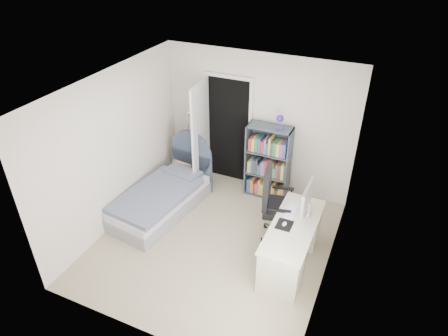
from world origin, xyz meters
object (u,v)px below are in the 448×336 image
at_px(bookcase, 268,165).
at_px(office_chair, 276,202).
at_px(bed, 164,197).
at_px(desk, 292,242).
at_px(nightstand, 186,163).
at_px(floor_lamp, 190,153).

relative_size(bookcase, office_chair, 1.33).
height_order(bed, bookcase, bookcase).
bearing_deg(desk, nightstand, 151.41).
xyz_separation_m(desk, office_chair, (-0.41, 0.46, 0.28)).
bearing_deg(nightstand, desk, -28.59).
relative_size(floor_lamp, desk, 1.01).
height_order(nightstand, floor_lamp, floor_lamp).
bearing_deg(bookcase, office_chair, -65.77).
xyz_separation_m(nightstand, bookcase, (1.56, 0.17, 0.26)).
relative_size(floor_lamp, office_chair, 1.22).
bearing_deg(desk, bed, 171.53).
relative_size(desk, office_chair, 1.21).
distance_m(bookcase, office_chair, 1.13).
distance_m(nightstand, floor_lamp, 0.25).
height_order(bookcase, office_chair, bookcase).
distance_m(bookcase, desk, 1.75).
bearing_deg(office_chair, bed, -176.65).
height_order(floor_lamp, bookcase, bookcase).
bearing_deg(desk, bookcase, 120.24).
xyz_separation_m(floor_lamp, bookcase, (1.46, 0.17, 0.02)).
bearing_deg(nightstand, floor_lamp, -1.91).
bearing_deg(floor_lamp, bed, -90.40).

